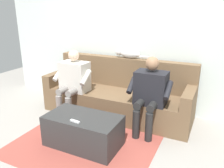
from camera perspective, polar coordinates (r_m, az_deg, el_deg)
ground_plane at (r=3.36m, az=-3.87°, el=-12.05°), size 8.00×8.00×0.00m
back_wall at (r=3.97m, az=4.22°, el=12.96°), size 5.13×0.06×2.66m
couch at (r=3.82m, az=1.53°, el=-2.99°), size 2.45×0.78×0.91m
coffee_table at (r=3.01m, az=-7.20°, el=-11.56°), size 0.96×0.52×0.41m
person_left_seated at (r=3.20m, az=9.50°, el=-1.71°), size 0.59×0.52×1.09m
person_right_seated at (r=3.74m, az=-9.74°, el=1.17°), size 0.60×0.52×1.08m
cat_on_backrest at (r=3.83m, az=4.00°, el=7.69°), size 0.58×0.14×0.16m
remote_white at (r=2.78m, az=-9.30°, el=-9.23°), size 0.14×0.05×0.02m
floor_rug at (r=3.19m, az=-5.95°, el=-13.81°), size 1.81×1.66×0.01m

